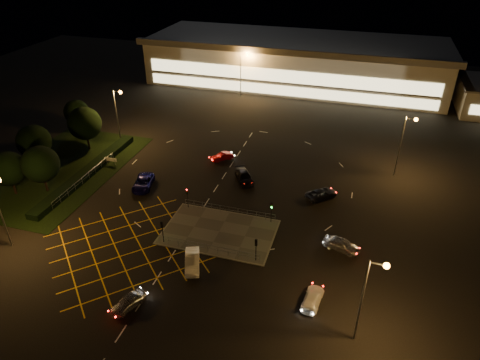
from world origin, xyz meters
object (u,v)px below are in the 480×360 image
(car_queue_white, at_px, (192,261))
(car_far_dkgrey, at_px, (244,176))
(signal_se, at_px, (256,246))
(car_right_silver, at_px, (341,244))
(signal_sw, at_px, (162,228))
(car_circ_red, at_px, (222,157))
(car_left_blue, at_px, (143,183))
(signal_nw, at_px, (187,194))
(signal_ne, at_px, (272,208))
(car_approach_white, at_px, (313,298))
(car_near_silver, at_px, (128,302))
(car_east_grey, at_px, (322,194))

(car_queue_white, height_order, car_far_dkgrey, car_queue_white)
(signal_se, height_order, car_far_dkgrey, signal_se)
(car_queue_white, height_order, car_right_silver, car_right_silver)
(signal_sw, xyz_separation_m, car_circ_red, (-0.05, 22.99, -1.75))
(signal_sw, distance_m, car_far_dkgrey, 18.37)
(car_queue_white, relative_size, car_circ_red, 1.23)
(car_left_blue, bearing_deg, car_right_silver, -25.32)
(signal_sw, distance_m, car_queue_white, 6.15)
(signal_se, xyz_separation_m, signal_nw, (-12.00, 7.99, 0.00))
(signal_se, relative_size, signal_ne, 1.00)
(car_circ_red, height_order, car_approach_white, car_approach_white)
(car_near_silver, distance_m, car_right_silver, 25.85)
(car_left_blue, distance_m, car_circ_red, 14.60)
(signal_sw, xyz_separation_m, signal_nw, (0.00, 7.99, 0.00))
(car_far_dkgrey, distance_m, car_approach_white, 26.07)
(signal_ne, height_order, car_queue_white, signal_ne)
(signal_nw, bearing_deg, car_near_silver, -86.82)
(car_queue_white, relative_size, car_far_dkgrey, 0.90)
(car_circ_red, height_order, car_east_grey, car_east_grey)
(car_far_dkgrey, distance_m, car_east_grey, 12.29)
(signal_se, relative_size, car_far_dkgrey, 0.61)
(car_near_silver, bearing_deg, car_left_blue, 135.94)
(car_left_blue, bearing_deg, signal_ne, -22.75)
(car_circ_red, distance_m, car_approach_white, 33.75)
(car_queue_white, distance_m, car_east_grey, 22.86)
(car_near_silver, bearing_deg, car_right_silver, 59.46)
(car_right_silver, height_order, car_approach_white, car_right_silver)
(signal_se, relative_size, car_circ_red, 0.83)
(signal_sw, bearing_deg, car_right_silver, -166.70)
(car_left_blue, bearing_deg, signal_nw, -34.27)
(signal_sw, relative_size, signal_se, 1.00)
(car_approach_white, bearing_deg, car_far_dkgrey, -50.85)
(car_far_dkgrey, xyz_separation_m, car_approach_white, (13.94, -22.03, -0.12))
(signal_se, height_order, car_circ_red, signal_se)
(car_left_blue, relative_size, car_circ_red, 1.47)
(signal_nw, bearing_deg, car_queue_white, -65.05)
(car_right_silver, distance_m, car_approach_white, 9.90)
(signal_se, relative_size, car_east_grey, 0.65)
(car_queue_white, bearing_deg, car_east_grey, 35.26)
(signal_se, bearing_deg, car_near_silver, 44.17)
(signal_se, distance_m, signal_nw, 14.41)
(signal_sw, relative_size, signal_nw, 1.00)
(signal_nw, relative_size, car_left_blue, 0.57)
(car_far_dkgrey, xyz_separation_m, car_circ_red, (-5.54, 5.53, -0.13))
(car_far_dkgrey, distance_m, car_circ_red, 7.83)
(signal_nw, bearing_deg, car_east_grey, 24.54)
(signal_se, height_order, car_queue_white, signal_se)
(signal_ne, height_order, car_approach_white, signal_ne)
(car_approach_white, bearing_deg, signal_ne, -52.55)
(signal_ne, bearing_deg, car_far_dkgrey, 124.50)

